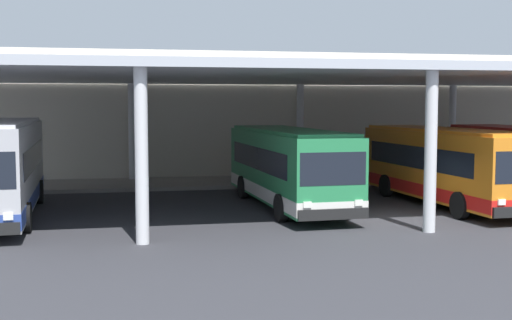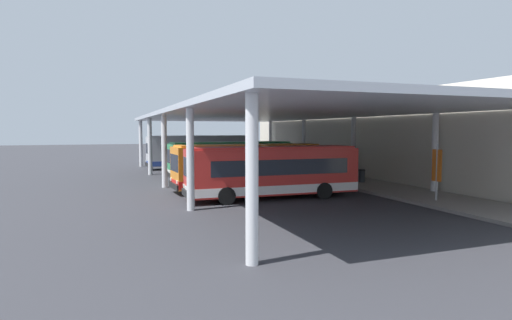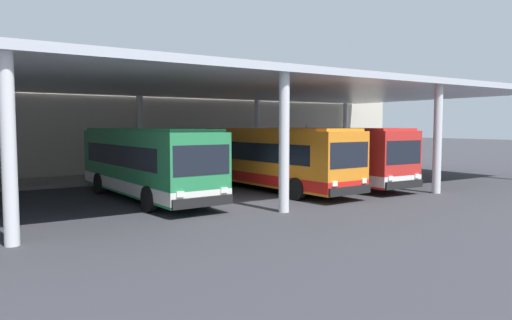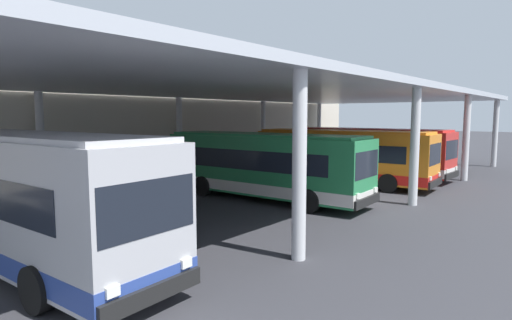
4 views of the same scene
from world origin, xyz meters
name	(u,v)px [view 3 (image 3 of 4)]	position (x,y,z in m)	size (l,w,h in m)	color
ground_plane	(249,203)	(0.00, 0.00, 0.00)	(200.00, 200.00, 0.00)	#333338
platform_kerb	(150,176)	(0.00, 11.75, 0.09)	(42.00, 4.50, 0.18)	gray
station_building_facade	(133,122)	(0.00, 15.00, 3.56)	(48.00, 1.60, 7.12)	beige
canopy_shelter	(192,87)	(0.00, 5.50, 5.29)	(40.00, 17.00, 5.55)	silver
bus_second_bay	(146,162)	(-3.23, 3.56, 1.66)	(3.02, 10.62, 3.17)	#28844C
bus_middle_bay	(273,158)	(3.25, 2.81, 1.66)	(3.09, 10.64, 3.17)	orange
bus_far_bay	(330,155)	(7.24, 2.94, 1.66)	(2.90, 10.59, 3.17)	red
bench_waiting	(152,167)	(0.18, 11.82, 0.66)	(1.80, 0.45, 0.92)	#4C515B
trash_bin	(202,164)	(3.69, 11.82, 0.68)	(0.52, 0.52, 0.98)	#33383D
banner_sign	(307,143)	(12.10, 10.94, 1.98)	(0.70, 0.12, 3.20)	#B2B2B7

